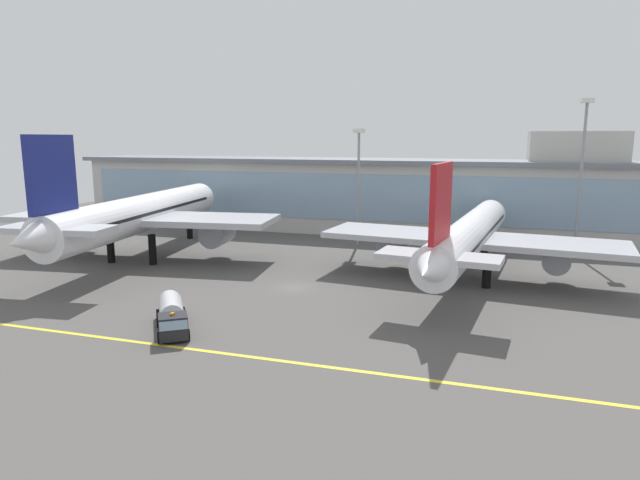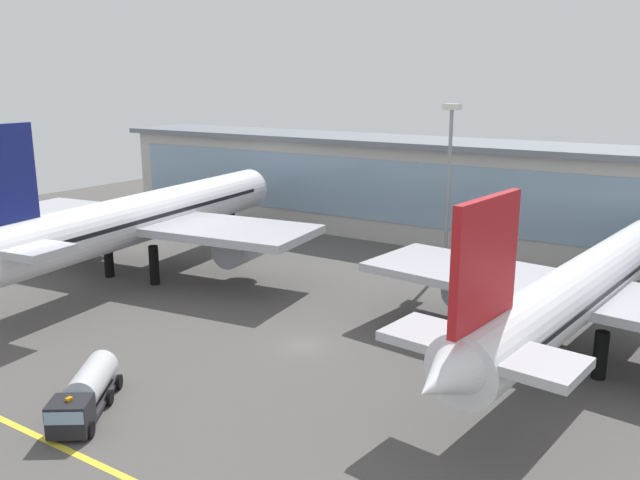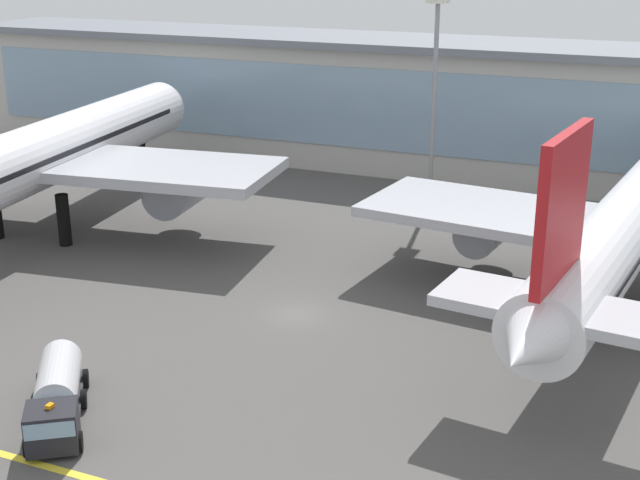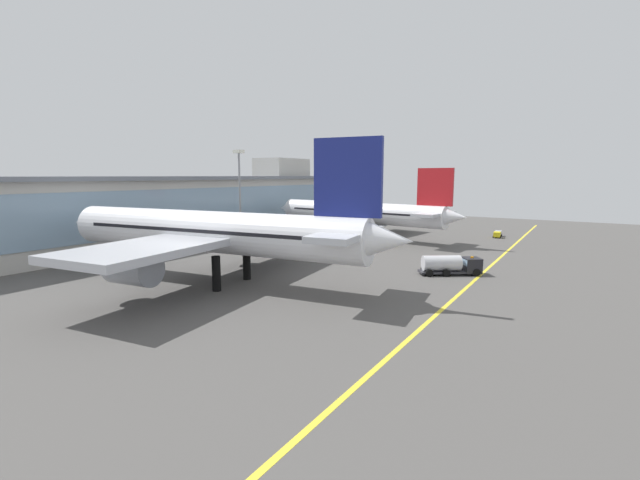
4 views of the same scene
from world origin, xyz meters
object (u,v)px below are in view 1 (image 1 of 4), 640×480
fuel_tanker_truck (172,316)px  apron_light_mast_centre (359,168)px  airliner_near_right (469,236)px  apron_light_mast_west (583,155)px  airliner_near_left (140,215)px

fuel_tanker_truck → apron_light_mast_centre: size_ratio=0.44×
airliner_near_right → apron_light_mast_west: apron_light_mast_west is taller
airliner_near_right → apron_light_mast_centre: (-19.66, 19.25, 7.58)m
airliner_near_left → airliner_near_right: 48.79m
airliner_near_right → airliner_near_left: bearing=99.0°
airliner_near_left → apron_light_mast_west: bearing=-77.4°
apron_light_mast_west → airliner_near_right: bearing=-126.4°
airliner_near_left → fuel_tanker_truck: size_ratio=6.28×
airliner_near_left → apron_light_mast_centre: bearing=-60.9°
airliner_near_right → fuel_tanker_truck: 39.36m
airliner_near_left → apron_light_mast_west: (64.31, 23.28, 9.02)m
airliner_near_left → airliner_near_right: size_ratio=1.09×
airliner_near_left → apron_light_mast_centre: 36.71m
fuel_tanker_truck → apron_light_mast_west: bearing=105.1°
apron_light_mast_centre → apron_light_mast_west: bearing=3.0°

